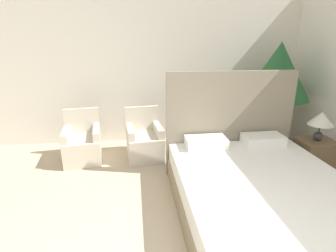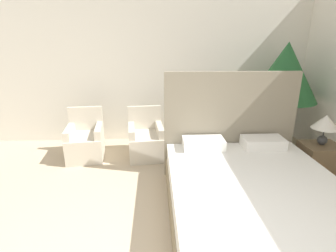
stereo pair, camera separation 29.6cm
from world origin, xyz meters
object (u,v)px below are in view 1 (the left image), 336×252
at_px(nightstand, 315,157).
at_px(table_lamp, 321,120).
at_px(bed, 258,189).
at_px(armchair_near_window_right, 145,142).
at_px(potted_palm, 278,75).
at_px(armchair_near_window_left, 83,145).

xyz_separation_m(nightstand, table_lamp, (-0.01, 0.01, 0.58)).
xyz_separation_m(bed, armchair_near_window_right, (-1.23, 1.69, -0.04)).
xyz_separation_m(armchair_near_window_right, potted_palm, (2.38, 0.20, 1.08)).
xyz_separation_m(bed, potted_palm, (1.15, 1.89, 1.04)).
distance_m(bed, armchair_near_window_left, 2.82).
relative_size(bed, nightstand, 4.13).
relative_size(armchair_near_window_right, potted_palm, 0.43).
relative_size(nightstand, table_lamp, 1.27).
distance_m(armchair_near_window_left, armchair_near_window_right, 1.03).
bearing_deg(armchair_near_window_left, nightstand, -21.50).
distance_m(armchair_near_window_right, potted_palm, 2.62).
xyz_separation_m(bed, armchair_near_window_left, (-2.26, 1.69, -0.04)).
height_order(armchair_near_window_right, potted_palm, potted_palm).
distance_m(nightstand, table_lamp, 0.58).
bearing_deg(potted_palm, nightstand, -85.15).
bearing_deg(armchair_near_window_left, bed, -43.24).
bearing_deg(nightstand, armchair_near_window_right, 159.26).
relative_size(potted_palm, nightstand, 3.51).
xyz_separation_m(potted_palm, nightstand, (0.10, -1.14, -1.07)).
xyz_separation_m(bed, table_lamp, (1.24, 0.75, 0.55)).
bearing_deg(armchair_near_window_right, nightstand, -26.21).
bearing_deg(armchair_near_window_right, potted_palm, -0.57).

